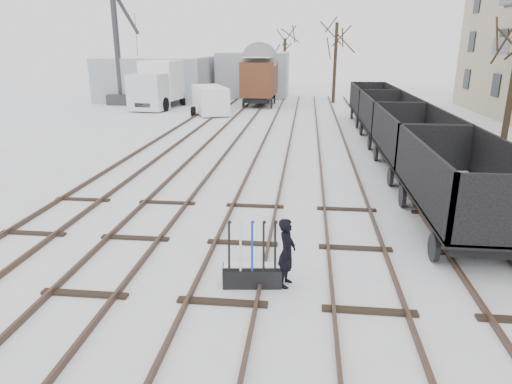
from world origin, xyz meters
TOP-DOWN VIEW (x-y plane):
  - ground at (0.00, 0.00)m, footprint 120.00×120.00m
  - tracks at (-0.00, 13.67)m, footprint 13.90×52.00m
  - shed_left at (-13.00, 36.00)m, footprint 10.00×8.00m
  - shed_right at (-4.00, 40.00)m, footprint 7.00×6.00m
  - ground_frame at (0.53, 0.83)m, footprint 1.34×0.56m
  - worker at (1.28, 0.93)m, footprint 0.48×0.64m
  - freight_wagon_a at (6.00, 4.54)m, footprint 2.52×6.29m
  - freight_wagon_b at (6.00, 10.94)m, footprint 2.52×6.29m
  - freight_wagon_c at (6.00, 17.34)m, footprint 2.52×6.29m
  - freight_wagon_d at (6.00, 23.74)m, footprint 2.52×6.29m
  - box_van_wagon at (-2.62, 32.58)m, footprint 3.10×5.59m
  - lorry at (-10.75, 30.98)m, footprint 3.55×8.84m
  - panel_van at (-5.91, 27.03)m, footprint 3.77×5.24m
  - crane at (-15.17, 32.40)m, footprint 2.14×6.03m
  - tree_near at (11.06, 14.66)m, footprint 0.30×0.30m
  - tree_far_left at (-0.95, 42.00)m, footprint 0.30×0.30m
  - tree_far_right at (3.99, 35.42)m, footprint 0.30×0.30m

SIDE VIEW (x-z plane):
  - ground at x=0.00m, z-range 0.00..0.00m
  - tracks at x=0.00m, z-range -0.01..0.16m
  - ground_frame at x=0.53m, z-range -0.46..1.03m
  - worker at x=1.28m, z-range 0.00..1.58m
  - freight_wagon_a at x=6.00m, z-range -0.30..2.27m
  - freight_wagon_b at x=6.00m, z-range -0.30..2.27m
  - freight_wagon_c at x=6.00m, z-range -0.30..2.27m
  - freight_wagon_d at x=6.00m, z-range -0.30..2.27m
  - panel_van at x=-5.91m, z-range 0.04..2.16m
  - lorry at x=-10.75m, z-range 0.06..3.96m
  - shed_left at x=-13.00m, z-range 0.00..4.10m
  - shed_right at x=-4.00m, z-range 0.00..4.50m
  - box_van_wagon at x=-2.62m, z-range 0.35..4.53m
  - crane at x=-15.17m, z-range -2.45..7.88m
  - tree_far_left at x=-0.95m, z-range 0.00..5.81m
  - tree_near at x=11.06m, z-range 0.00..6.22m
  - tree_far_right at x=3.99m, z-range 0.00..7.07m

